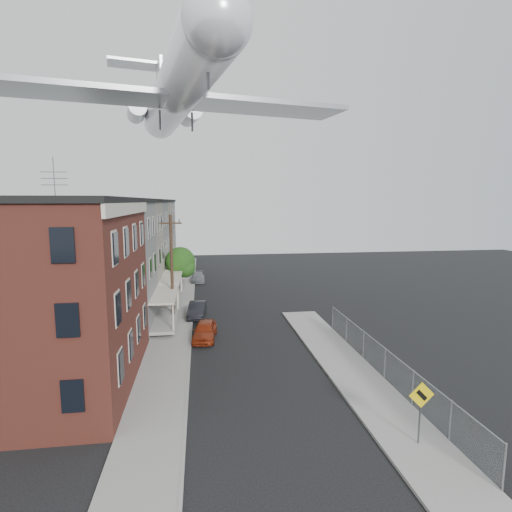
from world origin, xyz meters
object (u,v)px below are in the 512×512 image
(car_mid, at_px, (197,310))
(warning_sign, at_px, (421,403))
(street_tree, at_px, (181,263))
(airplane, at_px, (176,93))
(utility_pole, at_px, (172,267))
(car_far, at_px, (198,277))
(car_near, at_px, (205,330))

(car_mid, bearing_deg, warning_sign, -60.02)
(street_tree, distance_m, airplane, 17.52)
(utility_pole, bearing_deg, warning_sign, -59.52)
(utility_pole, height_order, airplane, airplane)
(car_mid, height_order, car_far, car_mid)
(street_tree, xyz_separation_m, car_far, (1.67, 6.65, -2.87))
(street_tree, bearing_deg, utility_pole, -91.89)
(airplane, bearing_deg, street_tree, 92.26)
(car_mid, distance_m, car_far, 15.52)
(car_far, bearing_deg, street_tree, -103.90)
(warning_sign, bearing_deg, car_mid, 114.62)
(warning_sign, xyz_separation_m, utility_pole, (-11.20, 19.03, 2.79))
(car_far, bearing_deg, utility_pole, -96.66)
(utility_pole, xyz_separation_m, car_near, (2.59, -4.77, -4.00))
(car_near, bearing_deg, utility_pole, 125.29)
(street_tree, bearing_deg, warning_sign, -69.42)
(warning_sign, relative_size, car_far, 0.70)
(car_mid, bearing_deg, car_far, 95.35)
(warning_sign, bearing_deg, car_near, 121.14)
(utility_pole, bearing_deg, street_tree, 88.11)
(street_tree, height_order, car_mid, street_tree)
(street_tree, bearing_deg, car_far, 75.88)
(warning_sign, xyz_separation_m, car_far, (-9.20, 35.60, -1.30))
(utility_pole, height_order, car_near, utility_pole)
(car_mid, xyz_separation_m, airplane, (-1.35, 0.81, 18.34))
(airplane, bearing_deg, utility_pole, -109.19)
(warning_sign, relative_size, airplane, 0.09)
(utility_pole, relative_size, street_tree, 1.73)
(car_near, height_order, airplane, airplane)
(car_mid, bearing_deg, street_tree, 106.03)
(warning_sign, relative_size, utility_pole, 0.31)
(warning_sign, bearing_deg, street_tree, 110.58)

